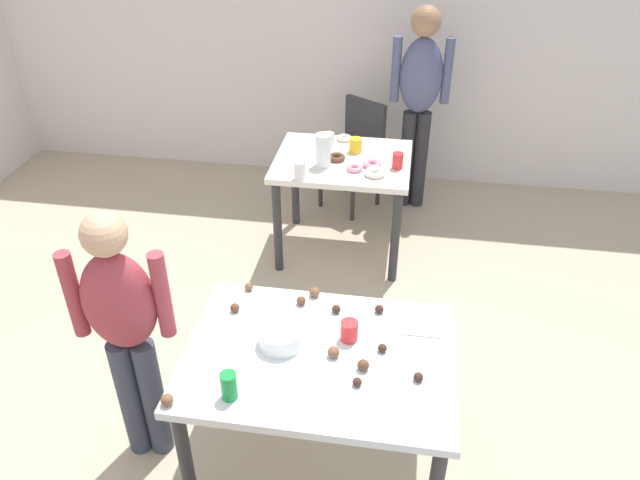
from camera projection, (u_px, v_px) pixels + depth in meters
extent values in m
plane|color=tan|center=(290.00, 460.00, 3.07)|extent=(6.40, 6.40, 0.00)
cube|color=silver|center=(364.00, 27.00, 4.99)|extent=(6.40, 0.10, 2.60)
cube|color=silver|center=(320.00, 357.00, 2.65)|extent=(1.17, 0.84, 0.04)
cylinder|color=#2D2D33|center=(187.00, 465.00, 2.63)|extent=(0.06, 0.06, 0.71)
cylinder|color=#2D2D33|center=(232.00, 349.00, 3.22)|extent=(0.06, 0.06, 0.71)
cylinder|color=#2D2D33|center=(434.00, 372.00, 3.09)|extent=(0.06, 0.06, 0.71)
cube|color=silver|center=(343.00, 161.00, 4.23)|extent=(0.93, 0.76, 0.04)
cylinder|color=#2D2D33|center=(278.00, 227.00, 4.23)|extent=(0.06, 0.06, 0.71)
cylinder|color=#2D2D33|center=(395.00, 237.00, 4.12)|extent=(0.06, 0.06, 0.71)
cylinder|color=#2D2D33|center=(295.00, 183.00, 4.76)|extent=(0.06, 0.06, 0.71)
cylinder|color=#2D2D33|center=(400.00, 191.00, 4.65)|extent=(0.06, 0.06, 0.71)
cube|color=#2D2D33|center=(350.00, 159.00, 4.94)|extent=(0.55, 0.55, 0.04)
cube|color=#2D2D33|center=(365.00, 125.00, 4.93)|extent=(0.34, 0.24, 0.42)
cylinder|color=#2D2D33|center=(353.00, 198.00, 4.87)|extent=(0.04, 0.04, 0.41)
cylinder|color=#2D2D33|center=(320.00, 184.00, 5.05)|extent=(0.04, 0.04, 0.41)
cylinder|color=#2D2D33|center=(378.00, 182.00, 5.08)|extent=(0.04, 0.04, 0.41)
cylinder|color=#2D2D33|center=(346.00, 170.00, 5.27)|extent=(0.04, 0.04, 0.41)
cylinder|color=#383D4C|center=(130.00, 398.00, 2.95)|extent=(0.11, 0.11, 0.70)
cylinder|color=#383D4C|center=(153.00, 398.00, 2.95)|extent=(0.11, 0.11, 0.70)
ellipsoid|color=#9E3842|center=(119.00, 302.00, 2.62)|extent=(0.35, 0.25, 0.50)
sphere|color=tan|center=(104.00, 234.00, 2.43)|extent=(0.19, 0.19, 0.19)
cylinder|color=#9E3842|center=(73.00, 295.00, 2.60)|extent=(0.08, 0.08, 0.42)
cylinder|color=#9E3842|center=(163.00, 295.00, 2.60)|extent=(0.08, 0.08, 0.42)
cylinder|color=#28282D|center=(420.00, 160.00, 4.98)|extent=(0.11, 0.11, 0.81)
cylinder|color=#28282D|center=(406.00, 159.00, 4.99)|extent=(0.11, 0.11, 0.81)
ellipsoid|color=#4C5175|center=(421.00, 76.00, 4.60)|extent=(0.33, 0.22, 0.58)
sphere|color=#997051|center=(426.00, 21.00, 4.38)|extent=(0.22, 0.22, 0.22)
cylinder|color=#4C5175|center=(447.00, 71.00, 4.56)|extent=(0.07, 0.07, 0.49)
cylinder|color=#4C5175|center=(396.00, 69.00, 4.59)|extent=(0.07, 0.07, 0.49)
cylinder|color=white|center=(281.00, 337.00, 2.67)|extent=(0.19, 0.19, 0.08)
cylinder|color=#198438|center=(229.00, 386.00, 2.41)|extent=(0.07, 0.07, 0.12)
cube|color=silver|center=(421.00, 335.00, 2.73)|extent=(0.17, 0.02, 0.01)
cylinder|color=red|center=(349.00, 331.00, 2.69)|extent=(0.08, 0.08, 0.10)
sphere|color=brown|center=(314.00, 292.00, 2.95)|extent=(0.05, 0.05, 0.05)
sphere|color=brown|center=(334.00, 352.00, 2.61)|extent=(0.05, 0.05, 0.05)
sphere|color=brown|center=(301.00, 301.00, 2.90)|extent=(0.04, 0.04, 0.04)
sphere|color=#3D2319|center=(382.00, 348.00, 2.64)|extent=(0.04, 0.04, 0.04)
sphere|color=#3D2319|center=(357.00, 382.00, 2.48)|extent=(0.04, 0.04, 0.04)
sphere|color=brown|center=(235.00, 308.00, 2.86)|extent=(0.04, 0.04, 0.04)
sphere|color=#3D2319|center=(379.00, 309.00, 2.85)|extent=(0.04, 0.04, 0.04)
sphere|color=#3D2319|center=(418.00, 377.00, 2.50)|extent=(0.04, 0.04, 0.04)
sphere|color=brown|center=(249.00, 287.00, 3.00)|extent=(0.04, 0.04, 0.04)
sphere|color=#3D2319|center=(336.00, 309.00, 2.85)|extent=(0.04, 0.04, 0.04)
sphere|color=brown|center=(363.00, 365.00, 2.55)|extent=(0.05, 0.05, 0.05)
sphere|color=brown|center=(167.00, 400.00, 2.39)|extent=(0.05, 0.05, 0.05)
cylinder|color=white|center=(323.00, 150.00, 4.07)|extent=(0.10, 0.10, 0.22)
cylinder|color=white|center=(300.00, 170.00, 3.94)|extent=(0.08, 0.08, 0.12)
cylinder|color=yellow|center=(356.00, 145.00, 4.29)|extent=(0.09, 0.09, 0.10)
cylinder|color=red|center=(398.00, 161.00, 4.07)|extent=(0.07, 0.07, 0.11)
cylinder|color=white|center=(329.00, 139.00, 4.37)|extent=(0.08, 0.08, 0.10)
torus|color=white|center=(344.00, 138.00, 4.47)|extent=(0.11, 0.11, 0.03)
torus|color=white|center=(375.00, 172.00, 4.00)|extent=(0.14, 0.14, 0.04)
torus|color=pink|center=(372.00, 164.00, 4.11)|extent=(0.12, 0.12, 0.04)
torus|color=pink|center=(355.00, 168.00, 4.07)|extent=(0.11, 0.11, 0.03)
torus|color=brown|center=(336.00, 157.00, 4.20)|extent=(0.12, 0.12, 0.04)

